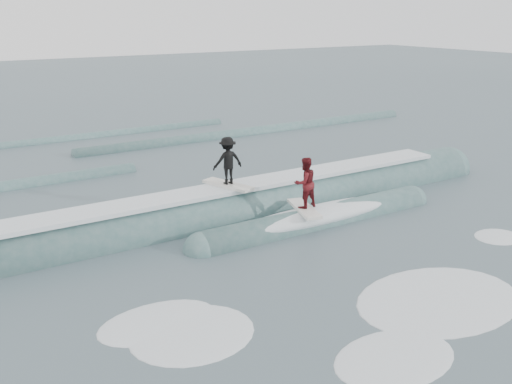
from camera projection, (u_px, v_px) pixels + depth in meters
ground at (359, 281)px, 15.47m from camera, size 160.00×160.00×0.00m
breaking_wave at (254, 214)px, 20.40m from camera, size 23.85×3.84×2.13m
surfer_black at (228, 163)px, 19.69m from camera, size 1.17×2.07×1.76m
surfer_red at (305, 185)px, 18.93m from camera, size 1.09×2.07×1.82m
whitewater at (348, 310)px, 13.99m from camera, size 13.60×5.61×0.10m
far_swells at (106, 154)px, 29.04m from camera, size 42.33×8.65×0.80m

